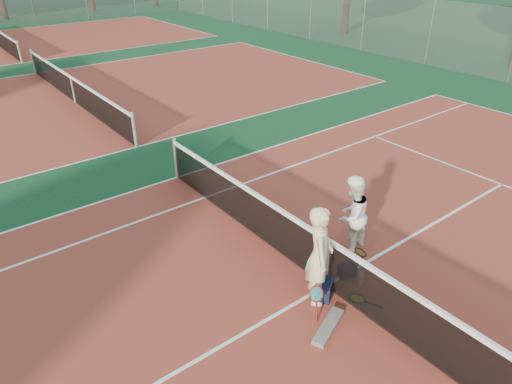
% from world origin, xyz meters
% --- Properties ---
extents(ground, '(130.00, 130.00, 0.00)m').
position_xyz_m(ground, '(0.00, 0.00, 0.00)').
color(ground, '#0F381E').
rests_on(ground, ground).
extents(court_main, '(23.77, 10.97, 0.01)m').
position_xyz_m(court_main, '(0.00, 0.00, 0.00)').
color(court_main, maroon).
rests_on(court_main, ground).
extents(court_far_a, '(23.77, 10.97, 0.01)m').
position_xyz_m(court_far_a, '(0.00, 13.50, 0.00)').
color(court_far_a, maroon).
rests_on(court_far_a, ground).
extents(net_main, '(0.10, 10.98, 1.02)m').
position_xyz_m(net_main, '(0.00, 0.00, 0.51)').
color(net_main, black).
rests_on(net_main, ground).
extents(net_far_a, '(0.10, 10.98, 1.02)m').
position_xyz_m(net_far_a, '(0.00, 13.50, 0.51)').
color(net_far_a, black).
rests_on(net_far_a, ground).
extents(fence_right, '(0.06, 54.50, 3.00)m').
position_xyz_m(fence_right, '(16.00, 6.75, 1.50)').
color(fence_right, slate).
rests_on(fence_right, ground).
extents(player_a, '(0.78, 0.80, 1.85)m').
position_xyz_m(player_a, '(-0.35, -0.10, 0.92)').
color(player_a, beige).
rests_on(player_a, ground).
extents(player_b, '(0.84, 0.69, 1.59)m').
position_xyz_m(player_b, '(1.19, 0.54, 0.79)').
color(player_b, white).
rests_on(player_b, ground).
extents(racket_red, '(0.37, 0.36, 0.57)m').
position_xyz_m(racket_red, '(-0.66, -0.38, 0.28)').
color(racket_red, maroon).
rests_on(racket_red, ground).
extents(racket_black_held, '(0.36, 0.33, 0.54)m').
position_xyz_m(racket_black_held, '(0.82, -0.06, 0.27)').
color(racket_black_held, black).
rests_on(racket_black_held, ground).
extents(racket_spare, '(0.48, 0.66, 0.03)m').
position_xyz_m(racket_spare, '(0.18, -0.58, 0.01)').
color(racket_spare, black).
rests_on(racket_spare, ground).
extents(sports_bag_navy, '(0.49, 0.45, 0.32)m').
position_xyz_m(sports_bag_navy, '(-0.23, -0.16, 0.16)').
color(sports_bag_navy, black).
rests_on(sports_bag_navy, ground).
extents(sports_bag_purple, '(0.35, 0.29, 0.25)m').
position_xyz_m(sports_bag_purple, '(0.51, -0.04, 0.12)').
color(sports_bag_purple, black).
rests_on(sports_bag_purple, ground).
extents(net_cover_canvas, '(0.89, 0.52, 0.09)m').
position_xyz_m(net_cover_canvas, '(-0.72, -0.76, 0.05)').
color(net_cover_canvas, '#645E5B').
rests_on(net_cover_canvas, ground).
extents(water_bottle, '(0.09, 0.09, 0.30)m').
position_xyz_m(water_bottle, '(0.56, -0.33, 0.15)').
color(water_bottle, silver).
rests_on(water_bottle, ground).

